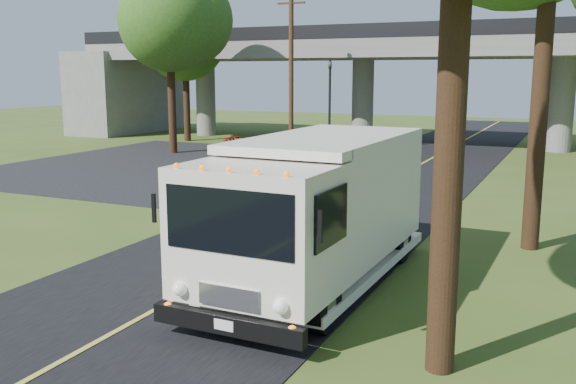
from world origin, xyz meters
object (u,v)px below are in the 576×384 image
Objects in this scene: tree_left_lot at (170,10)px; red_sedan at (263,149)px; tree_left_far at (186,27)px; pedestrian at (315,155)px; traffic_signal at (330,96)px; utility_pole at (291,71)px; step_van at (316,207)px.

tree_left_lot is 9.33m from red_sedan.
tree_left_far is at bearing 116.57° from tree_left_lot.
tree_left_far is 17.31m from pedestrian.
traffic_signal is 0.58× the size of utility_pole.
traffic_signal is 11.75m from tree_left_far.
tree_left_lot is at bearing -63.43° from tree_left_far.
traffic_signal reaches higher than red_sedan.
step_van is at bearing -153.92° from red_sedan.
tree_left_lot reaches higher than red_sedan.
step_van is 15.76m from pedestrian.
utility_pole is at bearing -18.46° from pedestrian.
utility_pole reaches higher than pedestrian.
step_van is (9.70, -20.04, -2.87)m from utility_pole.
utility_pole is at bearing 116.89° from step_van.
red_sedan is (-0.51, -2.39, -4.01)m from utility_pole.
traffic_signal is 0.53× the size of tree_left_far.
traffic_signal is 5.49m from red_sedan.
tree_left_far is at bearing 170.35° from traffic_signal.
step_van is at bearing -48.17° from tree_left_lot.
tree_left_far is (-3.00, 6.00, -0.45)m from tree_left_lot.
tree_left_lot is 6.21× the size of pedestrian.
tree_left_far is at bearing 1.90° from pedestrian.
traffic_signal is 3.08× the size of pedestrian.
traffic_signal reaches higher than step_van.
tree_left_lot is at bearing -161.03° from utility_pole.
tree_left_lot is at bearing 19.16° from pedestrian.
tree_left_lot reaches higher than step_van.
tree_left_lot reaches higher than tree_left_far.
step_van is at bearing -51.49° from tree_left_far.
tree_left_far is 2.45× the size of red_sedan.
tree_left_lot is 24.77m from step_van.
traffic_signal is 0.68× the size of step_van.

